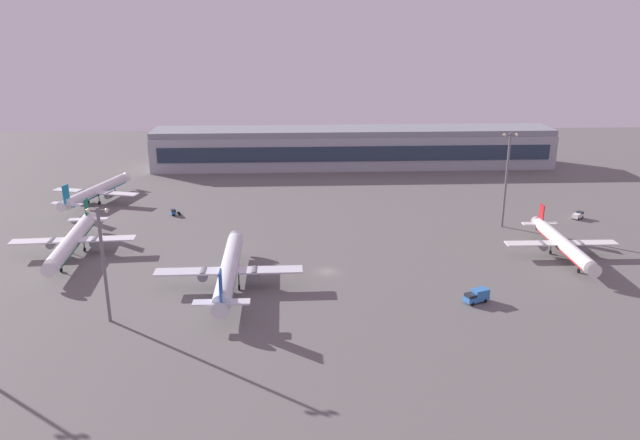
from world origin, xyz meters
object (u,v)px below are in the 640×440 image
at_px(airplane_terminal_side, 96,191).
at_px(airplane_near_gate, 229,269).
at_px(maintenance_van, 578,215).
at_px(pushback_tug, 174,212).
at_px(catering_truck, 477,296).
at_px(apron_light_central, 103,258).
at_px(airplane_mid_apron, 73,240).
at_px(apron_light_west, 507,175).
at_px(airplane_far_stand, 562,243).

bearing_deg(airplane_terminal_side, airplane_near_gate, -38.62).
height_order(airplane_near_gate, maintenance_van, airplane_near_gate).
xyz_separation_m(pushback_tug, maintenance_van, (129.10, -9.51, 0.11)).
height_order(catering_truck, apron_light_central, apron_light_central).
xyz_separation_m(airplane_mid_apron, catering_truck, (100.18, -34.30, -2.51)).
distance_m(catering_truck, apron_light_west, 58.76).
relative_size(airplane_mid_apron, maintenance_van, 9.49).
xyz_separation_m(pushback_tug, apron_light_west, (102.38, -16.01, 15.29)).
xyz_separation_m(airplane_far_stand, catering_truck, (-30.53, -26.68, -2.15)).
bearing_deg(pushback_tug, airplane_mid_apron, 124.43).
bearing_deg(airplane_near_gate, maintenance_van, 23.61).
bearing_deg(apron_light_central, pushback_tug, 89.67).
relative_size(airplane_mid_apron, airplane_terminal_side, 1.06).
bearing_deg(pushback_tug, apron_light_west, -122.82).
distance_m(airplane_far_stand, apron_light_west, 29.30).
xyz_separation_m(pushback_tug, catering_truck, (79.40, -68.03, 0.51)).
bearing_deg(pushback_tug, apron_light_central, 155.73).
height_order(airplane_near_gate, apron_light_west, apron_light_west).
relative_size(airplane_mid_apron, pushback_tug, 11.90).
bearing_deg(airplane_near_gate, airplane_terminal_side, 125.18).
distance_m(airplane_terminal_side, pushback_tug, 33.79).
bearing_deg(airplane_far_stand, airplane_terminal_side, -21.67).
bearing_deg(pushback_tug, airplane_terminal_side, 36.72).
distance_m(airplane_near_gate, airplane_far_stand, 88.15).
xyz_separation_m(airplane_mid_apron, airplane_terminal_side, (-8.57, 50.22, -0.17)).
relative_size(airplane_terminal_side, pushback_tug, 11.22).
bearing_deg(catering_truck, airplane_terminal_side, 30.11).
relative_size(airplane_mid_apron, apron_light_west, 1.46).
xyz_separation_m(airplane_mid_apron, pushback_tug, (20.78, 33.73, -3.02)).
relative_size(airplane_far_stand, maintenance_van, 8.64).
xyz_separation_m(airplane_far_stand, airplane_mid_apron, (-130.71, 7.62, 0.36)).
height_order(airplane_near_gate, airplane_mid_apron, airplane_near_gate).
relative_size(pushback_tug, maintenance_van, 0.80).
relative_size(airplane_far_stand, catering_truck, 6.27).
bearing_deg(apron_light_west, airplane_terminal_side, 166.14).
height_order(pushback_tug, maintenance_van, maintenance_van).
relative_size(airplane_terminal_side, apron_light_central, 1.59).
relative_size(airplane_terminal_side, catering_truck, 6.49).
distance_m(airplane_terminal_side, apron_light_central, 94.97).
bearing_deg(apron_light_central, airplane_far_stand, 16.18).
relative_size(airplane_near_gate, catering_truck, 7.30).
relative_size(airplane_terminal_side, apron_light_west, 1.37).
height_order(airplane_far_stand, apron_light_west, apron_light_west).
relative_size(airplane_near_gate, airplane_mid_apron, 1.06).
bearing_deg(airplane_mid_apron, apron_light_west, -175.40).
bearing_deg(maintenance_van, airplane_near_gate, -105.47).
bearing_deg(airplane_mid_apron, apron_light_central, 113.60).
distance_m(airplane_mid_apron, catering_truck, 105.92).
xyz_separation_m(airplane_mid_apron, maintenance_van, (149.88, 24.21, -2.91)).
bearing_deg(maintenance_van, airplane_mid_apron, -120.34).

